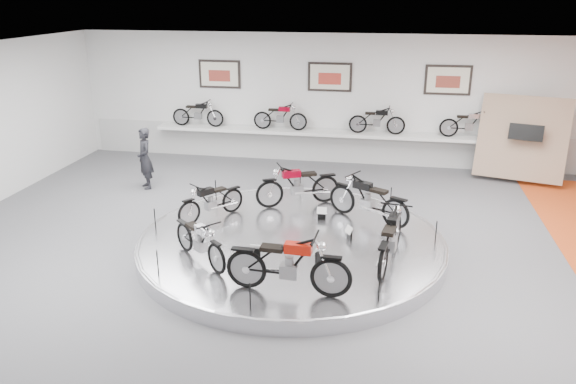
% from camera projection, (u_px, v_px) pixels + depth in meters
% --- Properties ---
extents(floor, '(16.00, 16.00, 0.00)m').
position_uv_depth(floor, '(289.00, 256.00, 11.58)').
color(floor, '#555558').
rests_on(floor, ground).
extents(ceiling, '(16.00, 16.00, 0.00)m').
position_uv_depth(ceiling, '(289.00, 59.00, 10.23)').
color(ceiling, white).
rests_on(ceiling, wall_back).
extents(wall_back, '(16.00, 0.00, 16.00)m').
position_uv_depth(wall_back, '(329.00, 100.00, 17.39)').
color(wall_back, silver).
rests_on(wall_back, floor).
extents(dado_band, '(15.68, 0.04, 1.10)m').
position_uv_depth(dado_band, '(328.00, 145.00, 17.86)').
color(dado_band, '#BCBCBA').
rests_on(dado_band, floor).
extents(display_platform, '(6.40, 6.40, 0.30)m').
position_uv_depth(display_platform, '(291.00, 244.00, 11.81)').
color(display_platform, silver).
rests_on(display_platform, floor).
extents(platform_rim, '(6.40, 6.40, 0.10)m').
position_uv_depth(platform_rim, '(291.00, 239.00, 11.77)').
color(platform_rim, '#B2B2BA').
rests_on(platform_rim, display_platform).
extents(shelf, '(11.00, 0.55, 0.10)m').
position_uv_depth(shelf, '(327.00, 133.00, 17.45)').
color(shelf, silver).
rests_on(shelf, wall_back).
extents(poster_left, '(1.35, 0.06, 0.88)m').
position_uv_depth(poster_left, '(220.00, 74.00, 17.71)').
color(poster_left, beige).
rests_on(poster_left, wall_back).
extents(poster_center, '(1.35, 0.06, 0.88)m').
position_uv_depth(poster_center, '(330.00, 77.00, 17.12)').
color(poster_center, beige).
rests_on(poster_center, wall_back).
extents(poster_right, '(1.35, 0.06, 0.88)m').
position_uv_depth(poster_right, '(448.00, 80.00, 16.52)').
color(poster_right, beige).
rests_on(poster_right, wall_back).
extents(display_panel, '(2.56, 1.52, 2.30)m').
position_uv_depth(display_panel, '(522.00, 138.00, 15.85)').
color(display_panel, '#96745E').
rests_on(display_panel, floor).
extents(shelf_bike_a, '(1.22, 0.43, 0.73)m').
position_uv_depth(shelf_bike_a, '(198.00, 115.00, 18.02)').
color(shelf_bike_a, black).
rests_on(shelf_bike_a, shelf).
extents(shelf_bike_b, '(1.22, 0.43, 0.73)m').
position_uv_depth(shelf_bike_b, '(280.00, 118.00, 17.56)').
color(shelf_bike_b, maroon).
rests_on(shelf_bike_b, shelf).
extents(shelf_bike_c, '(1.22, 0.43, 0.73)m').
position_uv_depth(shelf_bike_c, '(377.00, 122.00, 17.05)').
color(shelf_bike_c, black).
rests_on(shelf_bike_c, shelf).
extents(shelf_bike_d, '(1.22, 0.43, 0.73)m').
position_uv_depth(shelf_bike_d, '(469.00, 126.00, 16.59)').
color(shelf_bike_d, '#B1B1B6').
rests_on(shelf_bike_d, shelf).
extents(bike_a, '(1.83, 1.40, 1.03)m').
position_uv_depth(bike_a, '(368.00, 199.00, 12.45)').
color(bike_a, black).
rests_on(bike_a, display_platform).
extents(bike_b, '(1.85, 1.33, 1.03)m').
position_uv_depth(bike_b, '(298.00, 185.00, 13.37)').
color(bike_b, maroon).
rests_on(bike_b, display_platform).
extents(bike_c, '(1.32, 1.50, 0.87)m').
position_uv_depth(bike_c, '(211.00, 201.00, 12.58)').
color(bike_c, black).
rests_on(bike_c, display_platform).
extents(bike_d, '(1.49, 1.40, 0.89)m').
position_uv_depth(bike_d, '(200.00, 240.00, 10.56)').
color(bike_d, '#B1B1B6').
rests_on(bike_d, display_platform).
extents(bike_e, '(1.87, 0.73, 1.09)m').
position_uv_depth(bike_e, '(288.00, 264.00, 9.43)').
color(bike_e, '#AA1508').
rests_on(bike_e, display_platform).
extents(bike_f, '(0.92, 1.87, 1.06)m').
position_uv_depth(bike_f, '(391.00, 238.00, 10.45)').
color(bike_f, black).
rests_on(bike_f, display_platform).
extents(visitor, '(0.70, 0.74, 1.69)m').
position_uv_depth(visitor, '(145.00, 158.00, 15.36)').
color(visitor, black).
rests_on(visitor, floor).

